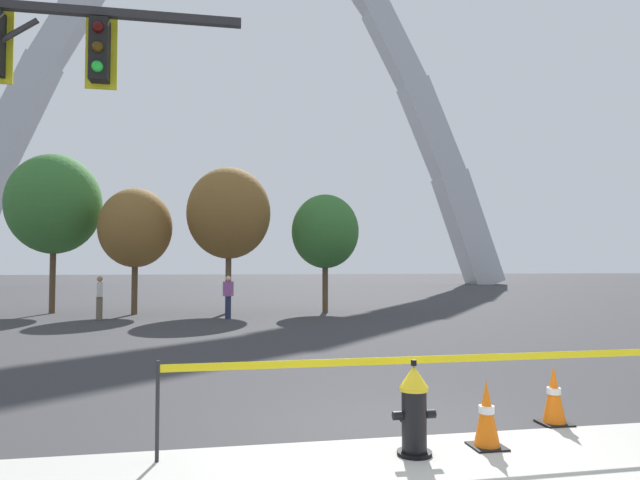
% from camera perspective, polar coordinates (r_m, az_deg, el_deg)
% --- Properties ---
extents(ground_plane, '(240.00, 240.00, 0.00)m').
position_cam_1_polar(ground_plane, '(6.94, 8.12, -19.15)').
color(ground_plane, '#333335').
extents(fire_hydrant, '(0.46, 0.48, 0.99)m').
position_cam_1_polar(fire_hydrant, '(6.21, 9.48, -16.65)').
color(fire_hydrant, black).
rests_on(fire_hydrant, ground).
extents(caution_tape_barrier, '(6.04, 0.10, 1.02)m').
position_cam_1_polar(caution_tape_barrier, '(6.57, 11.82, -13.69)').
color(caution_tape_barrier, '#232326').
rests_on(caution_tape_barrier, ground).
extents(traffic_cone_by_hydrant, '(0.36, 0.36, 0.73)m').
position_cam_1_polar(traffic_cone_by_hydrant, '(7.84, 22.61, -14.33)').
color(traffic_cone_by_hydrant, black).
rests_on(traffic_cone_by_hydrant, ground).
extents(traffic_cone_mid_sidewalk, '(0.36, 0.36, 0.73)m').
position_cam_1_polar(traffic_cone_mid_sidewalk, '(6.64, 16.52, -16.61)').
color(traffic_cone_mid_sidewalk, black).
rests_on(traffic_cone_mid_sidewalk, ground).
extents(monument_arch, '(55.23, 3.08, 41.70)m').
position_cam_1_polar(monument_arch, '(58.17, -8.19, 13.81)').
color(monument_arch, '#B2B5BC').
rests_on(monument_arch, ground).
extents(tree_far_left, '(3.79, 3.79, 6.63)m').
position_cam_1_polar(tree_far_left, '(25.98, -25.34, 3.30)').
color(tree_far_left, brown).
rests_on(tree_far_left, ground).
extents(tree_left_mid, '(2.93, 2.93, 5.12)m').
position_cam_1_polar(tree_left_mid, '(24.08, -18.19, 1.16)').
color(tree_left_mid, brown).
rests_on(tree_left_mid, ground).
extents(tree_center_left, '(3.47, 3.47, 6.08)m').
position_cam_1_polar(tree_center_left, '(23.81, -9.22, 2.69)').
color(tree_center_left, brown).
rests_on(tree_center_left, ground).
extents(tree_center_right, '(2.86, 2.86, 5.01)m').
position_cam_1_polar(tree_center_right, '(23.98, 0.53, 0.86)').
color(tree_center_right, brown).
rests_on(tree_center_right, ground).
extents(pedestrian_walking_left, '(0.39, 0.36, 1.59)m').
position_cam_1_polar(pedestrian_walking_left, '(21.25, -9.29, -5.69)').
color(pedestrian_walking_left, '#232847').
rests_on(pedestrian_walking_left, ground).
extents(pedestrian_standing_center, '(0.27, 0.38, 1.59)m').
position_cam_1_polar(pedestrian_standing_center, '(22.00, -21.44, -5.44)').
color(pedestrian_standing_center, brown).
rests_on(pedestrian_standing_center, ground).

